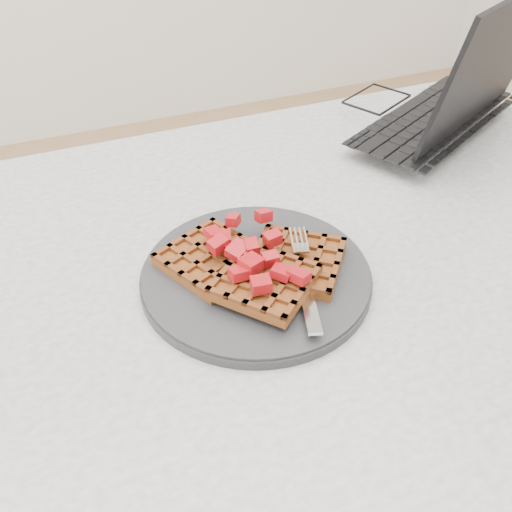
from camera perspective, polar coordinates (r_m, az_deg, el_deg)
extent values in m
cube|color=silver|center=(0.77, 3.10, -0.39)|extent=(1.20, 0.80, 0.03)
cube|color=silver|center=(1.48, 16.36, 1.65)|extent=(0.06, 0.06, 0.72)
cylinder|color=#252628|center=(0.71, 0.00, -2.00)|extent=(0.29, 0.29, 0.02)
imported|color=black|center=(1.11, 14.94, 13.43)|extent=(0.45, 0.39, 0.03)
cube|color=black|center=(1.02, 22.61, 17.46)|extent=(0.33, 0.20, 0.23)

